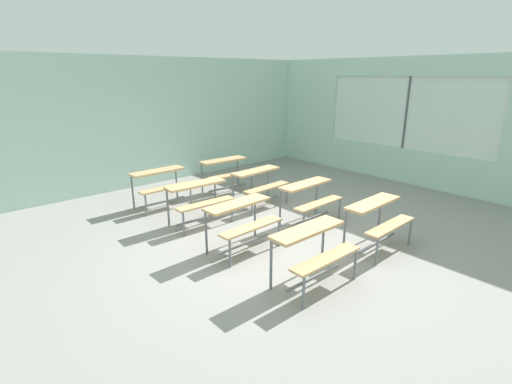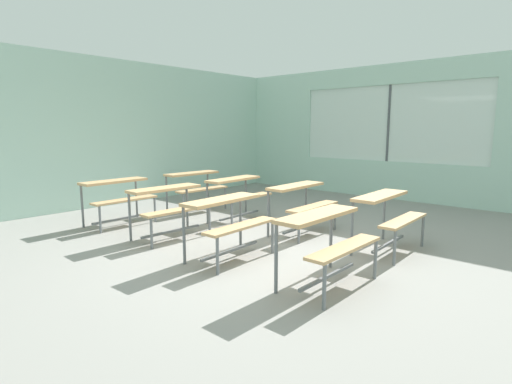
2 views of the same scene
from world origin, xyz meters
name	(u,v)px [view 1 (image 1 of 2)]	position (x,y,z in m)	size (l,w,h in m)	color
ground	(269,245)	(0.00, 0.00, -0.03)	(10.00, 9.00, 0.05)	gray
wall_back	(139,123)	(0.00, 4.50, 1.50)	(10.00, 0.12, 3.00)	silver
wall_right	(431,126)	(5.00, -0.13, 1.45)	(0.12, 9.00, 3.00)	silver
desk_bench_r0c0	(314,244)	(-0.40, -1.24, 0.56)	(1.10, 0.60, 0.74)	tan
desk_bench_r0c1	(378,214)	(1.14, -1.22, 0.56)	(1.11, 0.62, 0.74)	tan
desk_bench_r1c0	(242,215)	(-0.45, 0.12, 0.56)	(1.12, 0.63, 0.74)	tan
desk_bench_r1c1	(310,194)	(1.13, 0.14, 0.56)	(1.11, 0.61, 0.74)	tan
desk_bench_r2c0	(199,194)	(-0.36, 1.44, 0.56)	(1.12, 0.63, 0.74)	tan
desk_bench_r2c1	(260,179)	(1.09, 1.44, 0.56)	(1.13, 0.64, 0.74)	tan
desk_bench_r3c0	(161,180)	(-0.43, 2.75, 0.56)	(1.11, 0.61, 0.74)	tan
desk_bench_r3c1	(226,168)	(1.17, 2.68, 0.56)	(1.13, 0.64, 0.74)	tan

